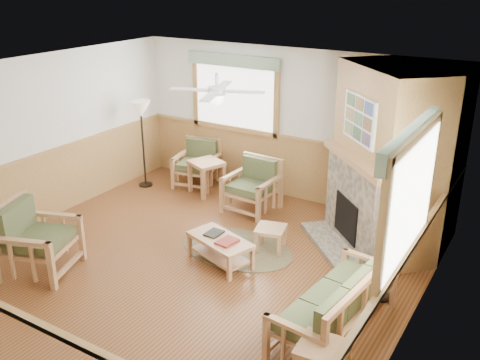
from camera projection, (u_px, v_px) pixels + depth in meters
The scene contains 22 objects.
floor at pixel (190, 266), 7.58m from camera, with size 6.00×6.00×0.01m, color brown.
ceiling at pixel (183, 75), 6.59m from camera, with size 6.00×6.00×0.01m, color white.
wall_back at pixel (289, 125), 9.46m from camera, with size 6.00×0.02×2.70m, color white.
wall_left at pixel (36, 141), 8.54m from camera, with size 0.02×6.00×2.70m, color white.
wall_right at pixel (415, 230), 5.62m from camera, with size 0.02×6.00×2.70m, color white.
wainscot at pixel (189, 231), 7.37m from camera, with size 6.00×6.00×1.10m, color #A47A43, non-canonical shape.
fireplace at pixel (386, 160), 7.71m from camera, with size 2.20×2.20×2.70m, color #A47A43, non-canonical shape.
window_back at pixel (235, 53), 9.53m from camera, with size 1.90×0.16×1.50m, color white, non-canonical shape.
window_right at pixel (421, 126), 5.05m from camera, with size 0.16×1.90×1.50m, color white, non-canonical shape.
ceiling_fan at pixel (217, 76), 6.69m from camera, with size 1.24×1.24×0.36m, color white, non-canonical shape.
sofa at pixel (336, 301), 6.04m from camera, with size 0.74×1.81×0.83m, color #AD7D51, non-canonical shape.
armchair_back_left at pixel (197, 164), 10.27m from camera, with size 0.77×0.77×0.86m, color #AD7D51, non-canonical shape.
armchair_back_right at pixel (252, 186), 9.16m from camera, with size 0.80×0.80×0.90m, color #AD7D51, non-canonical shape.
armchair_left at pixel (38, 239), 7.26m from camera, with size 0.89×0.89×1.00m, color #AD7D51, non-canonical shape.
coffee_table at pixel (220, 251), 7.57m from camera, with size 0.98×0.49×0.39m, color #AD7D51, non-canonical shape.
end_table_chairs at pixel (207, 177), 9.95m from camera, with size 0.56×0.53×0.62m, color #AD7D51, non-canonical shape.
footstool at pixel (270, 239), 7.94m from camera, with size 0.42×0.42×0.37m, color #AD7D51, non-canonical shape.
braided_rug at pixel (237, 248), 8.02m from camera, with size 1.78×1.78×0.01m, color brown.
floor_lamp_left at pixel (143, 144), 10.09m from camera, with size 0.38×0.38×1.68m, color black, non-canonical shape.
floor_lamp_right at pixel (387, 239), 6.53m from camera, with size 0.38×0.38×1.66m, color black, non-canonical shape.
book_red at pixel (227, 241), 7.38m from camera, with size 0.22×0.30×0.03m, color maroon.
book_dark at pixel (214, 232), 7.62m from camera, with size 0.20×0.27×0.03m, color black.
Camera 1 is at (4.06, -5.26, 3.90)m, focal length 40.00 mm.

